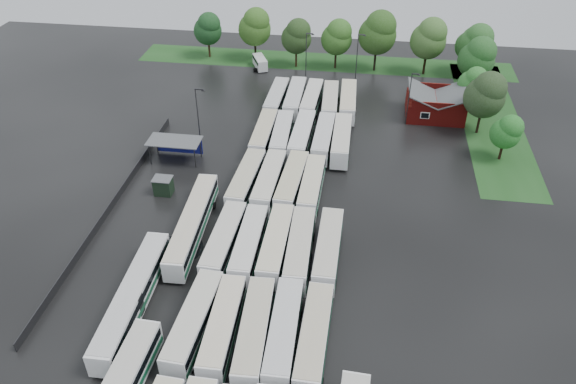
# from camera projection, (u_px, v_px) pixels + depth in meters

# --- Properties ---
(ground) EXTENTS (160.00, 160.00, 0.00)m
(ground) POSITION_uv_depth(u_px,v_px,m) (258.00, 263.00, 69.16)
(ground) COLOR black
(ground) RESTS_ON ground
(brick_building) EXTENTS (10.07, 8.60, 5.39)m
(brick_building) POSITION_uv_depth(u_px,v_px,m) (435.00, 106.00, 99.80)
(brick_building) COLOR maroon
(brick_building) RESTS_ON ground
(wash_shed) EXTENTS (8.20, 4.20, 3.58)m
(wash_shed) POSITION_uv_depth(u_px,v_px,m) (175.00, 142.00, 87.25)
(wash_shed) COLOR #2D2D30
(wash_shed) RESTS_ON ground
(utility_hut) EXTENTS (2.70, 2.20, 2.62)m
(utility_hut) POSITION_uv_depth(u_px,v_px,m) (163.00, 186.00, 80.49)
(utility_hut) COLOR black
(utility_hut) RESTS_ON ground
(grass_strip_north) EXTENTS (80.00, 10.00, 0.01)m
(grass_strip_north) POSITION_uv_depth(u_px,v_px,m) (323.00, 62.00, 121.26)
(grass_strip_north) COLOR #1C4A1A
(grass_strip_north) RESTS_ON ground
(grass_strip_east) EXTENTS (10.00, 50.00, 0.01)m
(grass_strip_east) POSITION_uv_depth(u_px,v_px,m) (491.00, 120.00, 99.72)
(grass_strip_east) COLOR #1C4A1A
(grass_strip_east) RESTS_ON ground
(west_fence) EXTENTS (0.10, 50.00, 1.20)m
(west_fence) POSITION_uv_depth(u_px,v_px,m) (112.00, 205.00, 77.89)
(west_fence) COLOR #2D2D30
(west_fence) RESTS_ON ground
(bus_r1c0) EXTENTS (3.39, 13.02, 3.59)m
(bus_r1c0) POSITION_uv_depth(u_px,v_px,m) (194.00, 322.00, 58.80)
(bus_r1c0) COLOR white
(bus_r1c0) RESTS_ON ground
(bus_r1c1) EXTENTS (3.01, 12.73, 3.53)m
(bus_r1c1) POSITION_uv_depth(u_px,v_px,m) (223.00, 327.00, 58.26)
(bus_r1c1) COLOR white
(bus_r1c1) RESTS_ON ground
(bus_r1c2) EXTENTS (3.41, 13.23, 3.65)m
(bus_r1c2) POSITION_uv_depth(u_px,v_px,m) (254.00, 332.00, 57.63)
(bus_r1c2) COLOR white
(bus_r1c2) RESTS_ON ground
(bus_r1c3) EXTENTS (3.05, 13.06, 3.62)m
(bus_r1c3) POSITION_uv_depth(u_px,v_px,m) (284.00, 333.00, 57.61)
(bus_r1c3) COLOR white
(bus_r1c3) RESTS_ON ground
(bus_r1c4) EXTENTS (2.95, 12.98, 3.60)m
(bus_r1c4) POSITION_uv_depth(u_px,v_px,m) (314.00, 338.00, 57.09)
(bus_r1c4) COLOR white
(bus_r1c4) RESTS_ON ground
(bus_r2c0) EXTENTS (3.12, 12.99, 3.60)m
(bus_r2c0) POSITION_uv_depth(u_px,v_px,m) (224.00, 241.00, 69.47)
(bus_r2c0) COLOR white
(bus_r2c0) RESTS_ON ground
(bus_r2c1) EXTENTS (2.81, 12.74, 3.54)m
(bus_r2c1) POSITION_uv_depth(u_px,v_px,m) (249.00, 245.00, 68.98)
(bus_r2c1) COLOR white
(bus_r2c1) RESTS_ON ground
(bus_r2c2) EXTENTS (2.80, 13.06, 3.63)m
(bus_r2c2) POSITION_uv_depth(u_px,v_px,m) (276.00, 245.00, 68.86)
(bus_r2c2) COLOR white
(bus_r2c2) RESTS_ON ground
(bus_r2c3) EXTENTS (3.14, 13.20, 3.66)m
(bus_r2c3) POSITION_uv_depth(u_px,v_px,m) (300.00, 249.00, 68.25)
(bus_r2c3) COLOR white
(bus_r2c3) RESTS_ON ground
(bus_r2c4) EXTENTS (2.88, 13.02, 3.62)m
(bus_r2c4) POSITION_uv_depth(u_px,v_px,m) (328.00, 250.00, 68.16)
(bus_r2c4) COLOR white
(bus_r2c4) RESTS_ON ground
(bus_r3c0) EXTENTS (3.42, 13.14, 3.62)m
(bus_r3c0) POSITION_uv_depth(u_px,v_px,m) (246.00, 181.00, 80.38)
(bus_r3c0) COLOR white
(bus_r3c0) RESTS_ON ground
(bus_r3c1) EXTENTS (3.12, 13.19, 3.65)m
(bus_r3c1) POSITION_uv_depth(u_px,v_px,m) (269.00, 182.00, 80.07)
(bus_r3c1) COLOR white
(bus_r3c1) RESTS_ON ground
(bus_r3c2) EXTENTS (3.42, 13.13, 3.62)m
(bus_r3c2) POSITION_uv_depth(u_px,v_px,m) (292.00, 183.00, 79.93)
(bus_r3c2) COLOR white
(bus_r3c2) RESTS_ON ground
(bus_r3c3) EXTENTS (2.84, 12.67, 3.52)m
(bus_r3c3) POSITION_uv_depth(u_px,v_px,m) (312.00, 186.00, 79.26)
(bus_r3c3) COLOR white
(bus_r3c3) RESTS_ON ground
(bus_r4c0) EXTENTS (2.72, 12.63, 3.51)m
(bus_r4c0) POSITION_uv_depth(u_px,v_px,m) (264.00, 134.00, 91.51)
(bus_r4c0) COLOR white
(bus_r4c0) RESTS_ON ground
(bus_r4c1) EXTENTS (3.12, 12.62, 3.49)m
(bus_r4c1) POSITION_uv_depth(u_px,v_px,m) (282.00, 136.00, 91.13)
(bus_r4c1) COLOR white
(bus_r4c1) RESTS_ON ground
(bus_r4c2) EXTENTS (3.11, 13.26, 3.67)m
(bus_r4c2) POSITION_uv_depth(u_px,v_px,m) (302.00, 136.00, 90.75)
(bus_r4c2) COLOR white
(bus_r4c2) RESTS_ON ground
(bus_r4c3) EXTENTS (2.89, 12.68, 3.52)m
(bus_r4c3) POSITION_uv_depth(u_px,v_px,m) (323.00, 138.00, 90.40)
(bus_r4c3) COLOR white
(bus_r4c3) RESTS_ON ground
(bus_r4c4) EXTENTS (2.89, 13.04, 3.62)m
(bus_r4c4) POSITION_uv_depth(u_px,v_px,m) (341.00, 140.00, 89.80)
(bus_r4c4) COLOR white
(bus_r4c4) RESTS_ON ground
(bus_r5c0) EXTENTS (2.92, 12.62, 3.50)m
(bus_r5c0) POSITION_uv_depth(u_px,v_px,m) (277.00, 99.00, 102.29)
(bus_r5c0) COLOR white
(bus_r5c0) RESTS_ON ground
(bus_r5c1) EXTENTS (2.83, 13.07, 3.64)m
(bus_r5c1) POSITION_uv_depth(u_px,v_px,m) (295.00, 99.00, 102.02)
(bus_r5c1) COLOR white
(bus_r5c1) RESTS_ON ground
(bus_r5c2) EXTENTS (3.06, 12.71, 3.52)m
(bus_r5c2) POSITION_uv_depth(u_px,v_px,m) (312.00, 100.00, 101.72)
(bus_r5c2) COLOR white
(bus_r5c2) RESTS_ON ground
(bus_r5c3) EXTENTS (3.19, 12.61, 3.48)m
(bus_r5c3) POSITION_uv_depth(u_px,v_px,m) (330.00, 102.00, 101.11)
(bus_r5c3) COLOR white
(bus_r5c3) RESTS_ON ground
(bus_r5c4) EXTENTS (3.16, 13.08, 3.62)m
(bus_r5c4) POSITION_uv_depth(u_px,v_px,m) (348.00, 102.00, 101.12)
(bus_r5c4) COLOR white
(bus_r5c4) RESTS_ON ground
(artic_bus_west_b) EXTENTS (3.34, 18.95, 3.50)m
(artic_bus_west_b) POSITION_uv_depth(u_px,v_px,m) (193.00, 224.00, 72.36)
(artic_bus_west_b) COLOR white
(artic_bus_west_b) RESTS_ON ground
(artic_bus_west_c) EXTENTS (3.10, 19.06, 3.53)m
(artic_bus_west_c) POSITION_uv_depth(u_px,v_px,m) (133.00, 297.00, 61.70)
(artic_bus_west_c) COLOR white
(artic_bus_west_c) RESTS_ON ground
(minibus) EXTENTS (4.08, 5.83, 2.40)m
(minibus) POSITION_uv_depth(u_px,v_px,m) (260.00, 62.00, 117.78)
(minibus) COLOR white
(minibus) RESTS_ON ground
(tree_north_0) EXTENTS (6.01, 6.01, 9.95)m
(tree_north_0) POSITION_uv_depth(u_px,v_px,m) (208.00, 28.00, 119.90)
(tree_north_0) COLOR #3B2415
(tree_north_0) RESTS_ON ground
(tree_north_1) EXTENTS (6.91, 6.91, 11.45)m
(tree_north_1) POSITION_uv_depth(u_px,v_px,m) (255.00, 26.00, 118.05)
(tree_north_1) COLOR black
(tree_north_1) RESTS_ON ground
(tree_north_2) EXTENTS (6.28, 6.28, 10.41)m
(tree_north_2) POSITION_uv_depth(u_px,v_px,m) (297.00, 36.00, 115.34)
(tree_north_2) COLOR #382515
(tree_north_2) RESTS_ON ground
(tree_north_3) EXTENTS (6.39, 6.39, 10.58)m
(tree_north_3) POSITION_uv_depth(u_px,v_px,m) (337.00, 37.00, 114.62)
(tree_north_3) COLOR black
(tree_north_3) RESTS_ON ground
(tree_north_4) EXTENTS (7.71, 7.71, 12.77)m
(tree_north_4) POSITION_uv_depth(u_px,v_px,m) (378.00, 32.00, 112.75)
(tree_north_4) COLOR black
(tree_north_4) RESTS_ON ground
(tree_north_5) EXTENTS (7.20, 7.20, 11.93)m
(tree_north_5) POSITION_uv_depth(u_px,v_px,m) (430.00, 38.00, 111.58)
(tree_north_5) COLOR black
(tree_north_5) RESTS_ON ground
(tree_north_6) EXTENTS (5.92, 5.92, 9.80)m
(tree_north_6) POSITION_uv_depth(u_px,v_px,m) (471.00, 44.00, 112.81)
(tree_north_6) COLOR #342516
(tree_north_6) RESTS_ON ground
(tree_east_0) EXTENTS (4.76, 4.74, 7.86)m
(tree_east_0) POSITION_uv_depth(u_px,v_px,m) (507.00, 131.00, 85.90)
(tree_east_0) COLOR black
(tree_east_0) RESTS_ON ground
(tree_east_1) EXTENTS (6.77, 6.77, 11.20)m
(tree_east_1) POSITION_uv_depth(u_px,v_px,m) (486.00, 94.00, 91.57)
(tree_east_1) COLOR black
(tree_east_1) RESTS_ON ground
(tree_east_2) EXTENTS (5.08, 5.05, 8.37)m
(tree_east_2) POSITION_uv_depth(u_px,v_px,m) (473.00, 82.00, 99.78)
(tree_east_2) COLOR #3C291C
(tree_east_2) RESTS_ON ground
(tree_east_3) EXTENTS (6.84, 6.84, 11.33)m
(tree_east_3) POSITION_uv_depth(u_px,v_px,m) (478.00, 57.00, 104.37)
(tree_east_3) COLOR #302316
(tree_east_3) RESTS_ON ground
(tree_east_4) EXTENTS (6.82, 6.82, 11.30)m
(tree_east_4) POSITION_uv_depth(u_px,v_px,m) (476.00, 43.00, 110.32)
(tree_east_4) COLOR black
(tree_east_4) RESTS_ON ground
(lamp_post_ne) EXTENTS (1.44, 0.28, 9.35)m
(lamp_post_ne) POSITION_uv_depth(u_px,v_px,m) (410.00, 95.00, 95.50)
(lamp_post_ne) COLOR #2D2D30
(lamp_post_ne) RESTS_ON ground
(lamp_post_nw) EXTENTS (1.63, 0.32, 10.59)m
(lamp_post_nw) POSITION_uv_depth(u_px,v_px,m) (199.00, 115.00, 88.07)
(lamp_post_nw) COLOR #2D2D30
(lamp_post_nw) RESTS_ON ground
(lamp_post_back_w) EXTENTS (1.57, 0.31, 10.19)m
(lamp_post_back_w) POSITION_uv_depth(u_px,v_px,m) (307.00, 54.00, 109.12)
(lamp_post_back_w) COLOR #2D2D30
(lamp_post_back_w) RESTS_ON ground
(lamp_post_back_e) EXTENTS (1.50, 0.29, 9.74)m
(lamp_post_back_e) POSITION_uv_depth(u_px,v_px,m) (358.00, 55.00, 109.80)
(lamp_post_back_e) COLOR #2D2D30
(lamp_post_back_e) RESTS_ON ground
(puddle_2) EXTENTS (5.96, 5.96, 0.01)m
(puddle_2) POSITION_uv_depth(u_px,v_px,m) (180.00, 249.00, 71.33)
(puddle_2) COLOR black
(puddle_2) RESTS_ON ground
(puddle_3) EXTENTS (4.36, 4.36, 0.01)m
(puddle_3) POSITION_uv_depth(u_px,v_px,m) (317.00, 266.00, 68.71)
(puddle_3) COLOR black
(puddle_3) RESTS_ON ground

